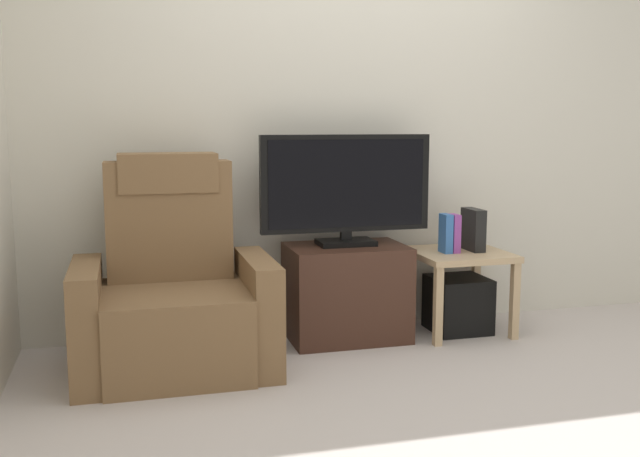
% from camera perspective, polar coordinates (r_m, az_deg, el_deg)
% --- Properties ---
extents(ground_plane, '(6.40, 6.40, 0.00)m').
position_cam_1_polar(ground_plane, '(3.51, 7.17, -12.37)').
color(ground_plane, '#BCB2AD').
extents(wall_back, '(6.40, 0.06, 2.60)m').
position_cam_1_polar(wall_back, '(4.35, 1.76, 9.19)').
color(wall_back, beige).
rests_on(wall_back, ground).
extents(tv_stand, '(0.67, 0.46, 0.54)m').
position_cam_1_polar(tv_stand, '(4.16, 2.11, -5.03)').
color(tv_stand, '#3D2319').
rests_on(tv_stand, ground).
extents(television, '(0.99, 0.20, 0.63)m').
position_cam_1_polar(television, '(4.08, 2.08, 3.29)').
color(television, black).
rests_on(television, tv_stand).
extents(recliner_armchair, '(0.98, 0.78, 1.08)m').
position_cam_1_polar(recliner_armchair, '(3.73, -11.47, -5.19)').
color(recliner_armchair, brown).
rests_on(recliner_armchair, ground).
extents(side_table, '(0.54, 0.54, 0.48)m').
position_cam_1_polar(side_table, '(4.36, 10.92, -2.78)').
color(side_table, tan).
rests_on(side_table, ground).
extents(subwoofer_box, '(0.33, 0.33, 0.33)m').
position_cam_1_polar(subwoofer_box, '(4.41, 10.83, -5.88)').
color(subwoofer_box, black).
rests_on(subwoofer_box, ground).
extents(book_leftmost, '(0.05, 0.10, 0.23)m').
position_cam_1_polar(book_leftmost, '(4.26, 9.90, -0.39)').
color(book_leftmost, '#3366B2').
rests_on(book_leftmost, side_table).
extents(book_middle, '(0.04, 0.10, 0.22)m').
position_cam_1_polar(book_middle, '(4.29, 10.53, -0.38)').
color(book_middle, purple).
rests_on(book_middle, side_table).
extents(game_console, '(0.07, 0.20, 0.25)m').
position_cam_1_polar(game_console, '(4.37, 11.99, -0.09)').
color(game_console, black).
rests_on(game_console, side_table).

